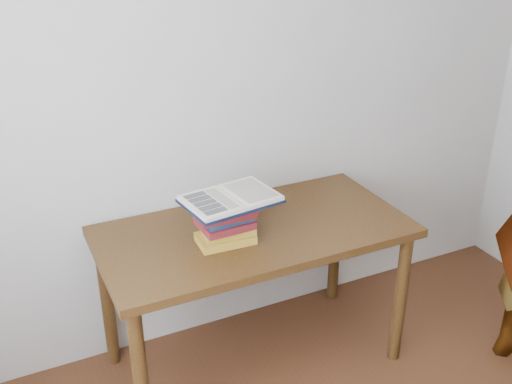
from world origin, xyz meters
TOP-DOWN VIEW (x-y plane):
  - desk at (-0.08, 1.38)m, footprint 1.41×0.70m
  - book_stack at (-0.24, 1.33)m, footprint 0.26×0.21m
  - open_book at (-0.22, 1.32)m, footprint 0.42×0.32m

SIDE VIEW (x-z plane):
  - desk at x=-0.08m, z-range 0.28..1.03m
  - book_stack at x=-0.24m, z-range 0.76..0.94m
  - open_book at x=-0.22m, z-range 0.94..0.97m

